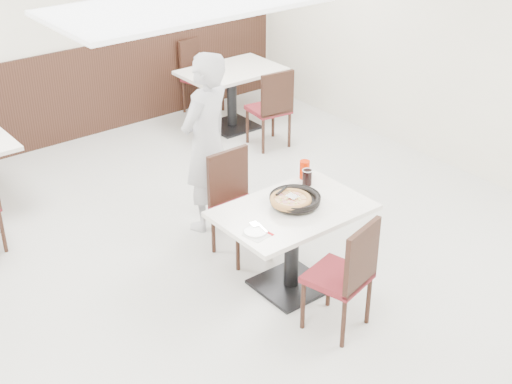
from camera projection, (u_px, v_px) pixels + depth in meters
floor at (251, 266)px, 6.24m from camera, size 7.00×7.00×0.00m
wall_back at (60, 24)px, 8.01m from camera, size 6.00×0.04×2.80m
wall_right at (484, 48)px, 7.21m from camera, size 0.04×7.00×2.80m
wainscot_back at (70, 96)px, 8.40m from camera, size 5.90×0.03×1.10m
fluo_panel_a at (186, 5)px, 3.07m from camera, size 1.20×0.60×0.02m
main_table at (292, 249)px, 5.79m from camera, size 1.22×0.83×0.75m
chair_near at (338, 274)px, 5.30m from camera, size 0.51×0.51×0.95m
chair_far at (241, 208)px, 6.19m from camera, size 0.42×0.42×0.95m
trivet at (287, 202)px, 5.67m from camera, size 0.11×0.11×0.04m
pizza_pan at (295, 201)px, 5.64m from camera, size 0.41×0.41×0.01m
pizza at (291, 201)px, 5.60m from camera, size 0.32×0.32×0.02m
pizza_server at (292, 196)px, 5.61m from camera, size 0.09×0.11×0.00m
napkin at (257, 235)px, 5.27m from camera, size 0.19×0.19×0.00m
side_plate at (255, 232)px, 5.29m from camera, size 0.18×0.18×0.01m
fork at (262, 227)px, 5.33m from camera, size 0.04×0.14×0.00m
cola_glass at (307, 178)px, 5.95m from camera, size 0.08×0.08×0.13m
red_cup at (305, 170)px, 6.05m from camera, size 0.09×0.09×0.16m
diner_person at (206, 143)px, 6.48m from camera, size 0.72×0.59×1.70m
bg_table_right at (232, 99)px, 8.80m from camera, size 1.23×0.85×0.75m
bg_chair_right_near at (268, 107)px, 8.28m from camera, size 0.47×0.47×0.95m
bg_chair_right_far at (203, 77)px, 9.23m from camera, size 0.51×0.51×0.95m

